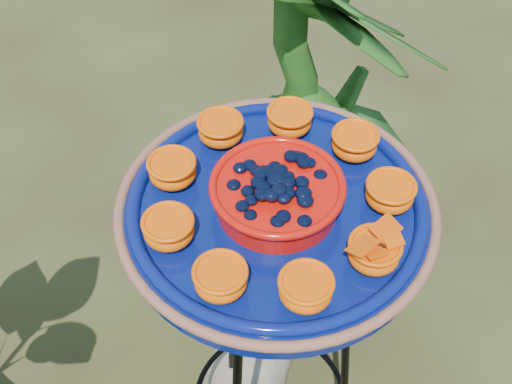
% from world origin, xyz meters
% --- Properties ---
extents(tripod_stand, '(0.38, 0.39, 0.93)m').
position_xyz_m(tripod_stand, '(0.14, 0.10, 0.57)').
color(tripod_stand, black).
rests_on(tripod_stand, ground).
extents(feeder_dish, '(0.54, 0.54, 0.11)m').
position_xyz_m(feeder_dish, '(0.14, 0.10, 0.97)').
color(feeder_dish, navy).
rests_on(feeder_dish, tripod_stand).
extents(driftwood_log, '(0.61, 0.50, 0.20)m').
position_xyz_m(driftwood_log, '(0.30, 0.32, 0.10)').
color(driftwood_log, tan).
rests_on(driftwood_log, ground).
extents(shrub_back_right, '(0.71, 0.71, 1.11)m').
position_xyz_m(shrub_back_right, '(0.59, 0.49, 0.55)').
color(shrub_back_right, '#174412').
rests_on(shrub_back_right, ground).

